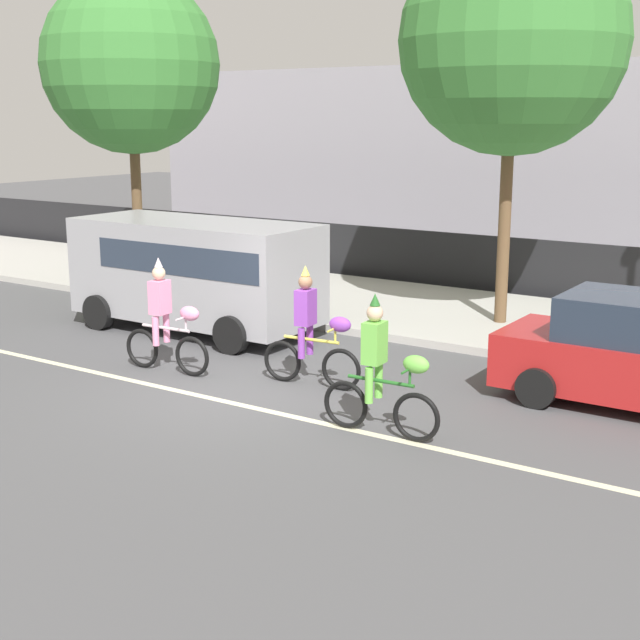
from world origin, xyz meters
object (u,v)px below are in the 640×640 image
(parade_cyclist_lime, at_px, (382,375))
(parked_van_grey, at_px, (198,267))
(parade_cyclist_purple, at_px, (312,334))
(pedestrian_onlooker, at_px, (211,259))
(parade_cyclist_pink, at_px, (166,323))

(parade_cyclist_lime, bearing_deg, parked_van_grey, 152.09)
(parade_cyclist_purple, relative_size, pedestrian_onlooker, 1.19)
(parade_cyclist_lime, bearing_deg, parade_cyclist_purple, 146.49)
(pedestrian_onlooker, bearing_deg, parade_cyclist_purple, -36.24)
(parade_cyclist_lime, distance_m, parked_van_grey, 6.74)
(parked_van_grey, distance_m, pedestrian_onlooker, 2.73)
(parade_cyclist_lime, xyz_separation_m, pedestrian_onlooker, (-7.51, 5.36, 0.17))
(parade_cyclist_purple, distance_m, parked_van_grey, 4.34)
(parade_cyclist_lime, height_order, pedestrian_onlooker, parade_cyclist_lime)
(parade_cyclist_pink, bearing_deg, parked_van_grey, 120.69)
(parade_cyclist_purple, bearing_deg, parked_van_grey, 155.21)
(parade_cyclist_purple, height_order, parade_cyclist_lime, same)
(parade_cyclist_lime, relative_size, parked_van_grey, 0.38)
(parade_cyclist_pink, relative_size, parade_cyclist_lime, 1.00)
(parade_cyclist_pink, height_order, parade_cyclist_lime, same)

